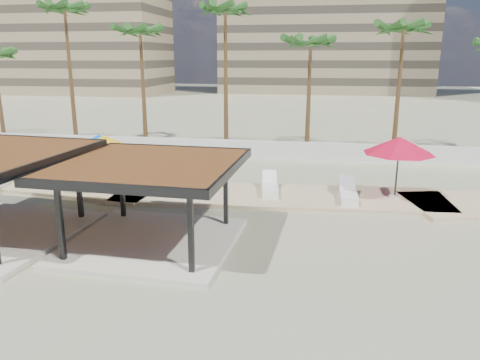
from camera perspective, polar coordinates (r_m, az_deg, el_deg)
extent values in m
plane|color=tan|center=(16.81, -4.55, -8.79)|extent=(200.00, 200.00, 0.00)
cube|color=#C6B284|center=(28.28, -24.78, -0.17)|extent=(16.40, 6.19, 0.24)
cube|color=#C6B284|center=(22.97, 4.63, -2.06)|extent=(16.24, 5.11, 0.24)
cube|color=silver|center=(31.74, 2.58, 3.73)|extent=(56.00, 0.30, 1.20)
cube|color=#937F60|center=(95.13, -20.19, 19.02)|extent=(34.00, 16.00, 30.00)
cube|color=#847259|center=(93.18, 10.47, 19.13)|extent=(38.00, 16.00, 28.00)
cube|color=beige|center=(17.73, -10.57, -7.39)|extent=(6.14, 6.14, 0.18)
cube|color=black|center=(16.41, -21.08, -4.68)|extent=(0.17, 0.17, 2.68)
cube|color=black|center=(20.11, -14.22, -0.62)|extent=(0.17, 0.17, 2.68)
cube|color=black|center=(14.52, -6.02, -6.26)|extent=(0.17, 0.17, 2.68)
cube|color=black|center=(18.59, -1.75, -1.42)|extent=(0.17, 0.17, 2.68)
cube|color=brown|center=(16.86, -11.04, 1.76)|extent=(6.33, 6.33, 0.25)
cube|color=black|center=(14.21, -15.80, -0.99)|extent=(6.17, 0.36, 0.30)
cube|color=black|center=(19.63, -7.58, 3.75)|extent=(6.17, 0.36, 0.30)
cube|color=black|center=(18.26, -19.86, 2.15)|extent=(0.36, 6.17, 0.30)
cube|color=black|center=(15.93, -0.91, 1.27)|extent=(0.36, 6.17, 0.30)
cube|color=black|center=(20.42, -19.10, -0.42)|extent=(0.19, 0.19, 2.88)
cube|color=black|center=(22.17, -23.44, 4.50)|extent=(6.62, 0.64, 0.33)
cube|color=black|center=(17.67, -21.40, 2.33)|extent=(0.64, 6.62, 0.33)
cylinder|color=beige|center=(24.10, -15.78, -1.31)|extent=(0.55, 0.55, 0.13)
cylinder|color=#262628|center=(23.79, -15.99, 1.62)|extent=(0.08, 0.08, 2.66)
cone|color=#EDB213|center=(23.57, -16.19, 4.32)|extent=(3.99, 3.99, 0.78)
cylinder|color=beige|center=(23.49, 18.33, -1.92)|extent=(0.57, 0.57, 0.14)
cylinder|color=#262628|center=(23.17, 18.60, 1.17)|extent=(0.08, 0.08, 2.75)
cone|color=red|center=(22.93, 18.84, 4.03)|extent=(4.38, 4.38, 0.80)
cylinder|color=beige|center=(24.35, -16.37, -1.19)|extent=(0.55, 0.55, 0.13)
cylinder|color=#262628|center=(24.05, -16.58, 1.71)|extent=(0.08, 0.08, 2.66)
cone|color=blue|center=(23.82, -16.79, 4.39)|extent=(4.24, 4.24, 0.78)
cube|color=white|center=(27.71, -27.05, 0.64)|extent=(0.71, 0.73, 0.48)
cube|color=white|center=(23.18, 3.65, -1.18)|extent=(1.06, 2.27, 0.31)
cube|color=white|center=(23.13, 3.65, -0.74)|extent=(1.06, 2.27, 0.07)
cube|color=white|center=(23.88, 3.60, 0.42)|extent=(0.82, 0.85, 0.56)
cube|color=white|center=(22.62, 13.07, -1.96)|extent=(0.83, 2.21, 0.31)
cube|color=white|center=(22.56, 13.10, -1.50)|extent=(0.83, 2.21, 0.07)
cube|color=white|center=(23.31, 12.97, -0.30)|extent=(0.74, 0.77, 0.56)
cone|color=brown|center=(38.59, -19.94, 11.68)|extent=(0.36, 0.36, 10.32)
ellipsoid|color=#23521D|center=(38.70, -20.62, 18.94)|extent=(3.00, 3.00, 1.80)
cone|color=brown|center=(35.52, -11.71, 10.70)|extent=(0.36, 0.36, 8.66)
ellipsoid|color=#23521D|center=(35.47, -12.07, 17.28)|extent=(3.00, 3.00, 1.80)
cone|color=brown|center=(34.54, -1.75, 12.06)|extent=(0.36, 0.36, 10.07)
ellipsoid|color=#23521D|center=(34.63, -1.82, 19.99)|extent=(3.00, 3.00, 1.80)
cone|color=brown|center=(33.42, 8.37, 9.91)|extent=(0.36, 0.36, 7.85)
ellipsoid|color=#23521D|center=(33.32, 8.61, 16.22)|extent=(3.00, 3.00, 1.80)
cone|color=brown|center=(33.96, 18.73, 10.09)|extent=(0.36, 0.36, 8.70)
ellipsoid|color=#23521D|center=(33.92, 19.33, 16.99)|extent=(3.00, 3.00, 1.80)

